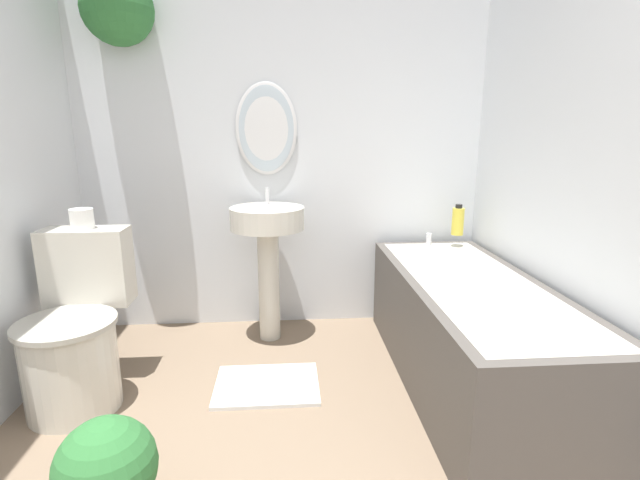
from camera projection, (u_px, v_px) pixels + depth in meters
The scene contains 7 objects.
wall_back at pixel (262, 126), 2.91m from camera, with size 2.68×0.40×2.40m.
toilet at pixel (76, 336), 2.20m from camera, with size 0.44×0.61×0.81m.
pedestal_sink at pixel (268, 240), 2.80m from camera, with size 0.45×0.45×0.94m.
bathtub at pixel (469, 331), 2.35m from camera, with size 0.66×1.67×0.64m.
shampoo_bottle at pixel (458, 221), 2.93m from camera, with size 0.07×0.07×0.19m.
bath_mat at pixel (267, 385), 2.37m from camera, with size 0.53×0.40×0.02m.
toilet_paper_roll at pixel (82, 219), 2.29m from camera, with size 0.11×0.11×0.10m.
Camera 1 is at (0.01, -0.24, 1.28)m, focal length 26.00 mm.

